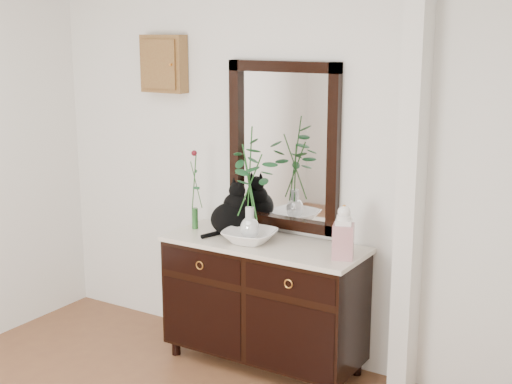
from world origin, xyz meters
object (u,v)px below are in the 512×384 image
Objects in this scene: lotus_bowl at (250,236)px; cat at (230,208)px; ginger_jar at (343,231)px; sideboard at (264,297)px.

cat is at bearing 153.29° from lotus_bowl.
lotus_bowl is (0.23, -0.12, -0.13)m from cat.
sideboard is at bearing 176.35° from ginger_jar.
lotus_bowl is 0.66m from ginger_jar.
cat is 0.88m from ginger_jar.
lotus_bowl is 1.01× the size of ginger_jar.
sideboard is 0.43m from lotus_bowl.
lotus_bowl is at bearing -142.95° from sideboard.
sideboard is 0.63m from cat.
sideboard is 3.83× the size of cat.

